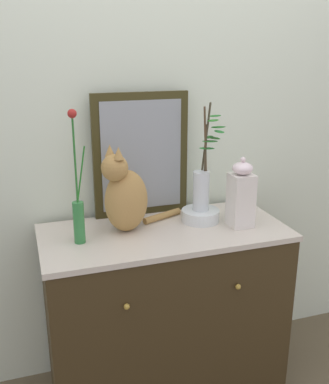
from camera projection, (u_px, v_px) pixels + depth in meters
name	position (u px, v px, depth m)	size (l,w,h in m)	color
wall_back	(143.00, 121.00, 2.18)	(4.40, 0.08, 2.60)	silver
sideboard	(165.00, 313.00, 2.15)	(1.11, 0.53, 0.86)	#382B16
mirror_leaning	(141.00, 155.00, 2.13)	(0.46, 0.03, 0.59)	#363115
cat_sitting	(125.00, 196.00, 1.96)	(0.42, 0.25, 0.40)	#A98044
vase_slim_green	(78.00, 209.00, 1.85)	(0.07, 0.05, 0.56)	#307B3C
bowl_porcelain	(200.00, 215.00, 2.12)	(0.18, 0.18, 0.06)	white
vase_glass_clear	(202.00, 183.00, 2.07)	(0.15, 0.13, 0.50)	silver
jar_lidded_porcelain	(241.00, 195.00, 2.02)	(0.10, 0.10, 0.33)	white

